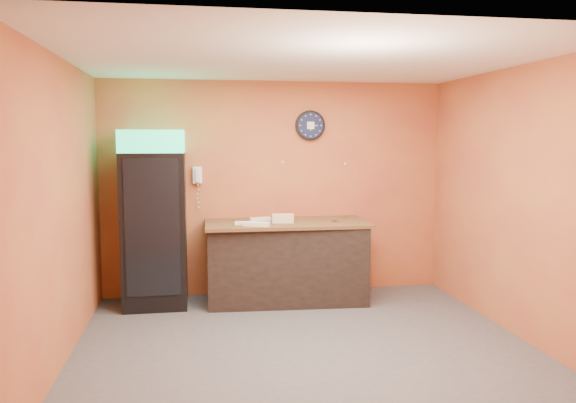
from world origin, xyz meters
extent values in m
plane|color=#47474C|center=(0.00, 0.00, 0.00)|extent=(4.50, 4.50, 0.00)
cube|color=#C17936|center=(0.00, 2.00, 1.40)|extent=(4.50, 0.02, 2.80)
cube|color=#C17936|center=(-2.25, 0.00, 1.40)|extent=(0.02, 4.00, 2.80)
cube|color=#C17936|center=(2.25, 0.00, 1.40)|extent=(0.02, 4.00, 2.80)
cube|color=white|center=(0.00, 0.00, 2.80)|extent=(4.50, 4.00, 0.02)
cube|color=black|center=(-1.54, 1.65, 0.94)|extent=(0.76, 0.76, 1.89)
cube|color=#19D584|center=(-1.54, 1.65, 2.02)|extent=(0.76, 0.76, 0.27)
cube|color=black|center=(-1.54, 1.27, 1.02)|extent=(0.63, 0.02, 1.62)
cube|color=black|center=(0.08, 1.57, 0.49)|extent=(2.00, 0.98, 0.98)
cylinder|color=black|center=(0.46, 1.98, 2.23)|extent=(0.39, 0.05, 0.39)
cylinder|color=#0F1433|center=(0.46, 1.95, 2.23)|extent=(0.34, 0.01, 0.34)
cube|color=white|center=(0.46, 1.94, 2.23)|extent=(0.10, 0.00, 0.10)
cube|color=white|center=(-1.01, 1.96, 1.59)|extent=(0.12, 0.07, 0.21)
cube|color=white|center=(-1.01, 1.91, 1.59)|extent=(0.05, 0.04, 0.17)
cube|color=brown|center=(0.08, 1.57, 1.00)|extent=(2.05, 1.01, 0.04)
cube|color=#F2E3BC|center=(0.01, 1.45, 1.05)|extent=(0.27, 0.12, 0.06)
cube|color=#F2E3BC|center=(0.01, 1.45, 1.10)|extent=(0.27, 0.12, 0.06)
cube|color=white|center=(-0.46, 1.39, 1.03)|extent=(0.25, 0.11, 0.04)
cube|color=white|center=(-0.33, 1.26, 1.04)|extent=(0.34, 0.22, 0.04)
cube|color=white|center=(-0.24, 1.70, 1.04)|extent=(0.28, 0.15, 0.04)
cylinder|color=silver|center=(0.13, 1.67, 1.05)|extent=(0.07, 0.07, 0.07)
camera|label=1|loc=(-1.03, -5.33, 2.05)|focal=35.00mm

